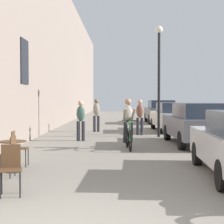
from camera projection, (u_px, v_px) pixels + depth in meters
The scene contains 13 objects.
building_facade_left at pixel (41, 40), 18.22m from camera, with size 0.54×68.00×9.20m.
cafe_chair_near_toward_street at pixel (11, 166), 6.55m from camera, with size 0.46×0.46×0.89m.
cafe_table_mid at pixel (13, 150), 8.63m from camera, with size 0.64×0.64×0.72m.
cafe_chair_mid_toward_street at pixel (17, 146), 9.31m from camera, with size 0.40×0.40×0.89m.
cafe_chair_mid_toward_wall at pixel (8, 153), 8.05m from camera, with size 0.40×0.40×0.89m.
cyclist_on_bicycle at pixel (128, 125), 12.57m from camera, with size 0.52×1.76×1.74m.
pedestrian_near at pixel (81, 118), 14.91m from camera, with size 0.36×0.27×1.63m.
pedestrian_mid at pixel (140, 115), 17.29m from camera, with size 0.36×0.27×1.66m.
pedestrian_far at pixel (96, 113), 18.92m from camera, with size 0.37×0.28×1.68m.
street_lamp at pixel (159, 67), 16.33m from camera, with size 0.32×0.32×4.90m.
parked_car_second at pixel (197, 123), 13.60m from camera, with size 1.97×4.42×1.55m.
parked_car_third at pixel (172, 116), 19.33m from camera, with size 1.90×4.26×1.49m.
parked_car_fourth at pixel (160, 111), 25.67m from camera, with size 1.94×4.49×1.59m.
Camera 1 is at (0.42, -4.27, 1.71)m, focal length 59.45 mm.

